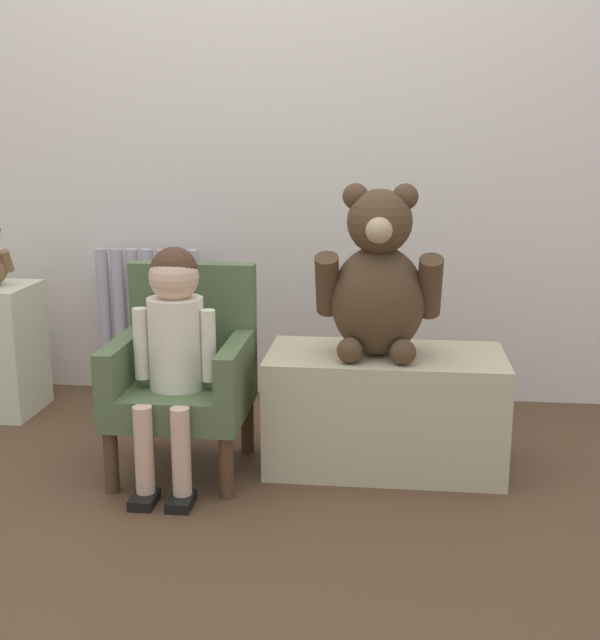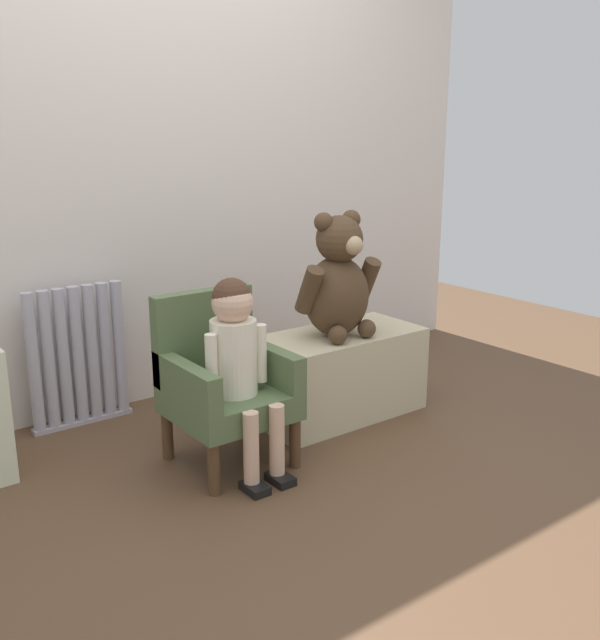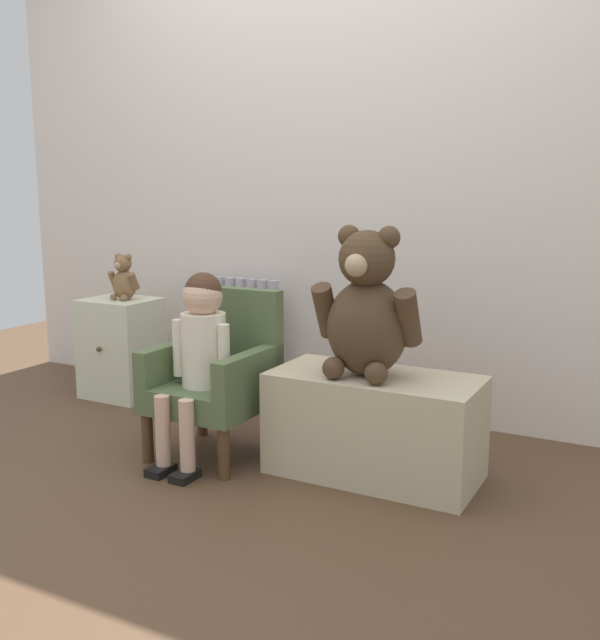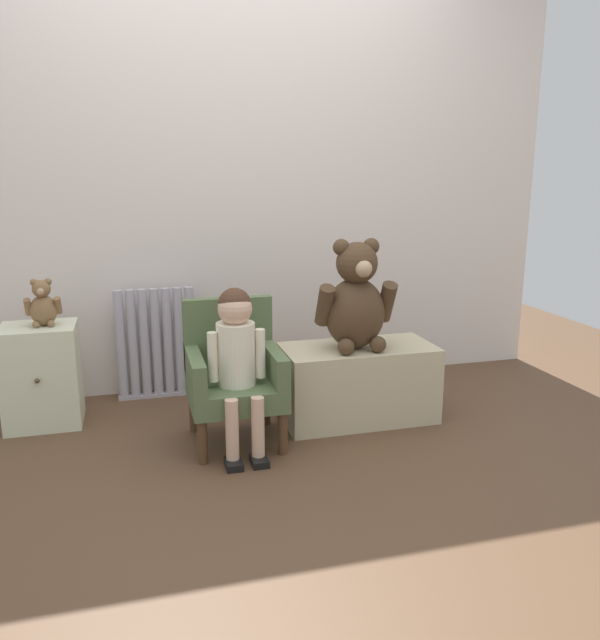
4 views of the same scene
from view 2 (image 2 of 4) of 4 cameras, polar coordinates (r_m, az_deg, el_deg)
name	(u,v)px [view 2 (image 2 of 4)]	position (r m, az deg, el deg)	size (l,w,h in m)	color
ground_plane	(334,501)	(2.53, 2.71, -14.28)	(6.00, 6.00, 0.00)	brown
back_wall	(149,137)	(3.31, -11.99, 14.10)	(3.80, 0.05, 2.40)	silver
radiator	(78,357)	(3.17, -17.32, -2.84)	(0.43, 0.05, 0.61)	#B0ABBA
child_armchair	(223,381)	(2.71, -6.21, -4.84)	(0.41, 0.42, 0.64)	#4F633D
child_figure	(237,348)	(2.58, -5.06, -2.27)	(0.25, 0.35, 0.73)	beige
low_bench	(338,374)	(3.16, 3.09, -4.34)	(0.75, 0.37, 0.38)	#C0B28E
large_teddy_bear	(338,282)	(3.01, 3.05, 3.03)	(0.39, 0.27, 0.53)	#493422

